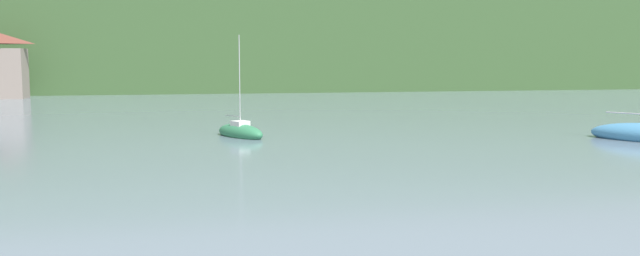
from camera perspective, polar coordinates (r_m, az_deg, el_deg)
wooded_hillside at (r=146.01m, az=-16.15°, el=7.32°), size 352.00×72.13×44.50m
shore_building_westcentral at (r=102.05m, az=-26.53°, el=4.90°), size 6.66×4.56×9.30m
sailboat_far_1 at (r=46.90m, az=-7.12°, el=-0.38°), size 3.95×5.17×7.73m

